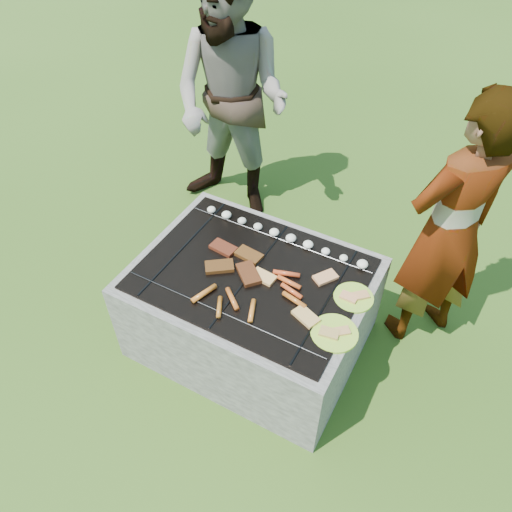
{
  "coord_description": "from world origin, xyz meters",
  "views": [
    {
      "loc": [
        0.94,
        -1.65,
        2.63
      ],
      "look_at": [
        0.0,
        0.05,
        0.7
      ],
      "focal_mm": 35.0,
      "sensor_mm": 36.0,
      "label": 1
    }
  ],
  "objects": [
    {
      "name": "mushrooms",
      "position": [
        0.03,
        0.34,
        0.63
      ],
      "size": [
        1.06,
        0.06,
        0.04
      ],
      "color": "beige",
      "rests_on": "fire_pit"
    },
    {
      "name": "pork_slabs",
      "position": [
        -0.12,
        0.02,
        0.62
      ],
      "size": [
        0.41,
        0.3,
        0.02
      ],
      "color": "maroon",
      "rests_on": "fire_pit"
    },
    {
      "name": "bread_on_grate",
      "position": [
        0.28,
        -0.0,
        0.62
      ],
      "size": [
        0.47,
        0.44,
        0.02
      ],
      "color": "#DEBD71",
      "rests_on": "fire_pit"
    },
    {
      "name": "plate_near",
      "position": [
        0.56,
        -0.16,
        0.61
      ],
      "size": [
        0.3,
        0.3,
        0.03
      ],
      "color": "#CEE336",
      "rests_on": "fire_pit"
    },
    {
      "name": "plate_far",
      "position": [
        0.56,
        0.11,
        0.61
      ],
      "size": [
        0.27,
        0.27,
        0.03
      ],
      "color": "#D2E035",
      "rests_on": "fire_pit"
    },
    {
      "name": "bystander",
      "position": [
        -0.79,
        1.12,
        0.93
      ],
      "size": [
        0.92,
        0.72,
        1.86
      ],
      "primitive_type": "imported",
      "rotation": [
        0.0,
        0.0,
        -0.02
      ],
      "color": "#AA9D8E",
      "rests_on": "ground"
    },
    {
      "name": "sausages",
      "position": [
        0.11,
        -0.13,
        0.63
      ],
      "size": [
        0.55,
        0.48,
        0.03
      ],
      "color": "#BE3C1F",
      "rests_on": "fire_pit"
    },
    {
      "name": "fire_pit",
      "position": [
        0.0,
        0.0,
        0.28
      ],
      "size": [
        1.3,
        1.0,
        0.62
      ],
      "color": "#A89F95",
      "rests_on": "ground"
    },
    {
      "name": "cook",
      "position": [
        0.89,
        0.61,
        0.83
      ],
      "size": [
        0.69,
        0.72,
        1.66
      ],
      "primitive_type": "imported",
      "rotation": [
        0.0,
        0.0,
        4.01
      ],
      "color": "#A09085",
      "rests_on": "ground"
    },
    {
      "name": "lawn",
      "position": [
        0.0,
        0.0,
        0.0
      ],
      "size": [
        60.0,
        60.0,
        0.0
      ],
      "primitive_type": "plane",
      "color": "#284A12",
      "rests_on": "ground"
    }
  ]
}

